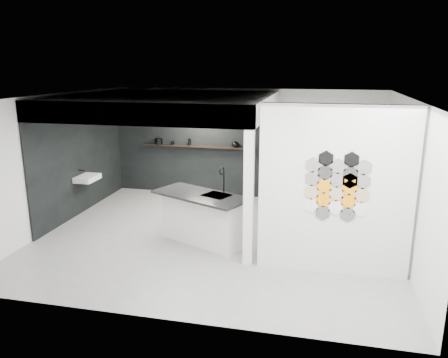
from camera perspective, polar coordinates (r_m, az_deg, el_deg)
floor at (r=8.89m, az=-1.06°, el=-7.67°), size 7.00×6.00×0.01m
partition_panel at (r=7.26m, az=14.26°, el=-1.57°), size 2.45×0.15×2.80m
bay_clad_back at (r=11.64m, az=-3.85°, el=3.77°), size 4.40×0.04×2.35m
bay_clad_left at (r=10.73m, az=-18.09°, el=2.12°), size 0.04×4.00×2.35m
bulkhead at (r=9.59m, az=-7.36°, el=9.64°), size 4.40×4.00×0.40m
corner_column at (r=7.41m, az=3.23°, el=-2.62°), size 0.16×0.16×2.35m
fascia_beam at (r=7.82m, az=-12.18°, el=8.30°), size 4.40×0.16×0.40m
wall_basin at (r=10.52m, az=-17.42°, el=0.11°), size 0.40×0.60×0.12m
display_shelf at (r=11.49m, az=-3.53°, el=4.26°), size 3.00×0.15×0.04m
kitchen_island at (r=8.52m, az=-2.66°, el=-4.99°), size 2.05×1.54×1.51m
stockpot at (r=11.81m, az=-8.51°, el=4.90°), size 0.25×0.25×0.16m
kettle at (r=11.23m, az=1.48°, el=4.56°), size 0.20×0.20×0.16m
glass_bowl at (r=11.18m, az=3.15°, el=4.31°), size 0.16×0.16×0.09m
glass_vase at (r=11.17m, az=3.15°, el=4.48°), size 0.13×0.13×0.16m
bottle_dark at (r=11.53m, az=-4.54°, el=4.84°), size 0.07×0.07×0.18m
utensil_cup at (r=11.68m, az=-6.75°, el=4.71°), size 0.08×0.08×0.10m
hex_tile_cluster at (r=7.15m, az=14.59°, el=-0.97°), size 1.04×0.02×1.16m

